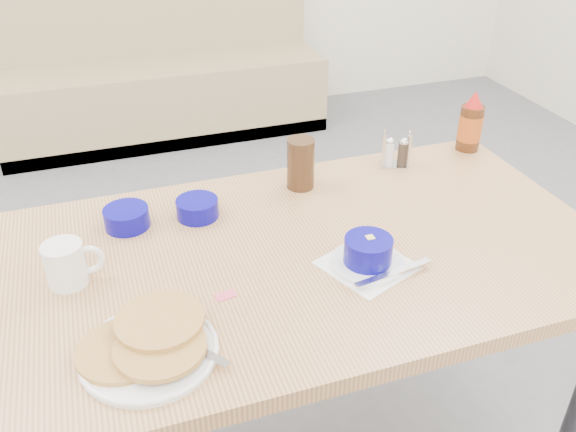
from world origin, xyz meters
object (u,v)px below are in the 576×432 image
object	(u,v)px
booth_bench	(161,76)
dining_table	(310,269)
syrup_bottle	(471,125)
grits_setting	(368,255)
coffee_mug	(67,263)
condiment_caddy	(396,154)
creamer_bowl	(127,218)
amber_tumbler	(301,164)
pancake_plate	(149,345)
butter_bowl	(197,208)

from	to	relation	value
booth_bench	dining_table	distance (m)	2.56
syrup_bottle	grits_setting	bearing A→B (deg)	-140.54
coffee_mug	condiment_caddy	xyz separation A→B (m)	(0.91, 0.27, -0.01)
booth_bench	dining_table	size ratio (longest dim) A/B	1.36
booth_bench	dining_table	world-z (taller)	booth_bench
coffee_mug	syrup_bottle	xyz separation A→B (m)	(1.17, 0.30, 0.03)
creamer_bowl	amber_tumbler	size ratio (longest dim) A/B	0.79
pancake_plate	butter_bowl	distance (m)	0.48
coffee_mug	syrup_bottle	size ratio (longest dim) A/B	0.68
pancake_plate	coffee_mug	size ratio (longest dim) A/B	2.12
pancake_plate	syrup_bottle	bearing A→B (deg)	28.37
butter_bowl	amber_tumbler	world-z (taller)	amber_tumbler
creamer_bowl	butter_bowl	bearing A→B (deg)	-3.40
pancake_plate	grits_setting	size ratio (longest dim) A/B	1.08
condiment_caddy	syrup_bottle	xyz separation A→B (m)	(0.26, 0.03, 0.04)
creamer_bowl	condiment_caddy	size ratio (longest dim) A/B	1.08
coffee_mug	syrup_bottle	distance (m)	1.21
booth_bench	grits_setting	size ratio (longest dim) A/B	7.74
butter_bowl	condiment_caddy	size ratio (longest dim) A/B	1.04
pancake_plate	condiment_caddy	size ratio (longest dim) A/B	2.60
booth_bench	pancake_plate	size ratio (longest dim) A/B	7.18
coffee_mug	creamer_bowl	distance (m)	0.23
dining_table	coffee_mug	bearing A→B (deg)	175.25
coffee_mug	amber_tumbler	world-z (taller)	amber_tumbler
pancake_plate	creamer_bowl	bearing A→B (deg)	88.70
condiment_caddy	butter_bowl	bearing A→B (deg)	-148.27
creamer_bowl	butter_bowl	xyz separation A→B (m)	(0.17, -0.01, -0.00)
syrup_bottle	amber_tumbler	bearing A→B (deg)	-174.10
coffee_mug	amber_tumbler	distance (m)	0.65
pancake_plate	syrup_bottle	world-z (taller)	syrup_bottle
coffee_mug	grits_setting	size ratio (longest dim) A/B	0.51
pancake_plate	amber_tumbler	bearing A→B (deg)	46.48
pancake_plate	syrup_bottle	xyz separation A→B (m)	(1.04, 0.56, 0.06)
dining_table	coffee_mug	world-z (taller)	coffee_mug
amber_tumbler	grits_setting	bearing A→B (deg)	-87.50
coffee_mug	condiment_caddy	bearing A→B (deg)	16.37
creamer_bowl	condiment_caddy	distance (m)	0.78
booth_bench	coffee_mug	world-z (taller)	booth_bench
pancake_plate	grits_setting	bearing A→B (deg)	12.88
dining_table	butter_bowl	world-z (taller)	butter_bowl
grits_setting	booth_bench	bearing A→B (deg)	92.03
amber_tumbler	syrup_bottle	xyz separation A→B (m)	(0.56, 0.06, 0.01)
coffee_mug	grits_setting	world-z (taller)	coffee_mug
dining_table	grits_setting	distance (m)	0.17
creamer_bowl	pancake_plate	bearing A→B (deg)	-91.30
amber_tumbler	creamer_bowl	bearing A→B (deg)	-173.72
butter_bowl	condiment_caddy	bearing A→B (deg)	8.75
coffee_mug	creamer_bowl	xyz separation A→B (m)	(0.14, 0.19, -0.03)
butter_bowl	dining_table	bearing A→B (deg)	-45.01
coffee_mug	pancake_plate	bearing A→B (deg)	-64.15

